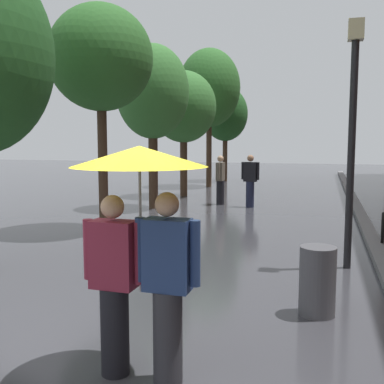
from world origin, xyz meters
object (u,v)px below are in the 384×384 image
at_px(street_tree_2, 153,93).
at_px(street_tree_4, 209,88).
at_px(street_tree_5, 225,114).
at_px(litter_bin, 317,281).
at_px(street_tree_1, 101,59).
at_px(street_lamp_post, 352,125).
at_px(street_tree_3, 184,107).
at_px(pedestrian_walking_far, 220,180).
at_px(couple_under_umbrella, 140,222).
at_px(pedestrian_walking_midground, 250,179).

xyz_separation_m(street_tree_2, street_tree_4, (0.02, 7.11, 0.89)).
bearing_deg(street_tree_5, litter_bin, -74.47).
relative_size(street_tree_4, street_tree_5, 1.28).
height_order(street_tree_1, street_lamp_post, street_tree_1).
bearing_deg(street_tree_1, street_tree_5, 90.16).
relative_size(street_tree_5, street_lamp_post, 1.21).
bearing_deg(street_tree_4, street_tree_1, -89.23).
xyz_separation_m(street_tree_3, street_tree_5, (0.14, 6.87, 0.11)).
xyz_separation_m(street_tree_2, pedestrian_walking_far, (1.84, 1.41, -2.76)).
bearing_deg(street_lamp_post, street_tree_4, 113.77).
bearing_deg(couple_under_umbrella, street_tree_5, 99.95).
distance_m(street_tree_4, litter_bin, 16.24).
bearing_deg(street_tree_5, street_tree_2, -90.70).
bearing_deg(pedestrian_walking_midground, couple_under_umbrella, -86.16).
distance_m(couple_under_umbrella, street_lamp_post, 4.80).
relative_size(street_tree_4, couple_under_umbrella, 3.00).
height_order(street_tree_1, pedestrian_walking_midground, street_tree_1).
height_order(street_tree_3, pedestrian_walking_midground, street_tree_3).
xyz_separation_m(street_tree_1, litter_bin, (4.94, -4.07, -3.55)).
xyz_separation_m(street_tree_4, street_tree_5, (0.11, 3.05, -1.00)).
bearing_deg(street_tree_2, pedestrian_walking_far, 37.43).
bearing_deg(street_lamp_post, couple_under_umbrella, -114.43).
bearing_deg(pedestrian_walking_far, pedestrian_walking_midground, -17.21).
height_order(street_tree_4, pedestrian_walking_far, street_tree_4).
distance_m(couple_under_umbrella, litter_bin, 2.68).
bearing_deg(pedestrian_walking_far, street_tree_1, -108.16).
distance_m(street_tree_2, pedestrian_walking_midground, 4.10).
bearing_deg(litter_bin, pedestrian_walking_far, 109.61).
bearing_deg(street_tree_3, pedestrian_walking_midground, -37.22).
bearing_deg(street_tree_1, street_tree_2, 92.51).
bearing_deg(street_tree_5, street_tree_4, -92.01).
bearing_deg(street_tree_1, pedestrian_walking_midground, 60.31).
relative_size(street_tree_3, street_lamp_post, 1.17).
bearing_deg(litter_bin, street_tree_4, 108.88).
bearing_deg(couple_under_umbrella, pedestrian_walking_far, 99.05).
xyz_separation_m(street_tree_2, street_lamp_post, (5.56, -5.48, -1.21)).
bearing_deg(pedestrian_walking_midground, street_tree_4, 115.45).
bearing_deg(street_tree_4, pedestrian_walking_far, -72.31).
distance_m(street_tree_1, pedestrian_walking_far, 6.23).
height_order(street_tree_3, couple_under_umbrella, street_tree_3).
relative_size(street_lamp_post, litter_bin, 4.75).
height_order(street_tree_5, pedestrian_walking_midground, street_tree_5).
xyz_separation_m(street_tree_5, street_lamp_post, (5.44, -15.64, -1.10)).
height_order(litter_bin, pedestrian_walking_midground, pedestrian_walking_midground).
bearing_deg(street_tree_5, street_lamp_post, -70.82).
distance_m(street_tree_2, street_tree_4, 7.17).
relative_size(street_tree_1, pedestrian_walking_far, 3.18).
bearing_deg(street_tree_3, litter_bin, -65.13).
height_order(street_tree_2, street_lamp_post, street_tree_2).
distance_m(pedestrian_walking_midground, pedestrian_walking_far, 1.10).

